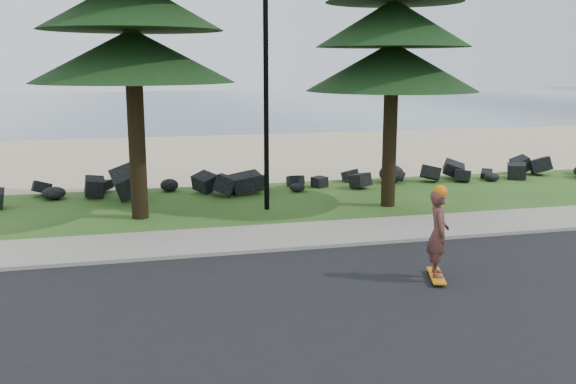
# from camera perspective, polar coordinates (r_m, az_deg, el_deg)

# --- Properties ---
(ground) EXTENTS (160.00, 160.00, 0.00)m
(ground) POSITION_cam_1_polar(r_m,az_deg,el_deg) (15.15, 0.64, -4.17)
(ground) COLOR #2A4A17
(ground) RESTS_ON ground
(road) EXTENTS (160.00, 7.00, 0.02)m
(road) POSITION_cam_1_polar(r_m,az_deg,el_deg) (11.07, 6.60, -10.21)
(road) COLOR black
(road) RESTS_ON ground
(kerb) EXTENTS (160.00, 0.20, 0.10)m
(kerb) POSITION_cam_1_polar(r_m,az_deg,el_deg) (14.30, 1.55, -4.92)
(kerb) COLOR gray
(kerb) RESTS_ON ground
(sidewalk) EXTENTS (160.00, 2.00, 0.08)m
(sidewalk) POSITION_cam_1_polar(r_m,az_deg,el_deg) (15.32, 0.45, -3.83)
(sidewalk) COLOR gray
(sidewalk) RESTS_ON ground
(beach_sand) EXTENTS (160.00, 15.00, 0.01)m
(beach_sand) POSITION_cam_1_polar(r_m,az_deg,el_deg) (29.14, -6.55, 3.36)
(beach_sand) COLOR beige
(beach_sand) RESTS_ON ground
(ocean) EXTENTS (160.00, 58.00, 0.01)m
(ocean) POSITION_cam_1_polar(r_m,az_deg,el_deg) (65.35, -10.77, 7.70)
(ocean) COLOR #334862
(ocean) RESTS_ON ground
(seawall_boulders) EXTENTS (60.00, 2.40, 1.10)m
(seawall_boulders) POSITION_cam_1_polar(r_m,az_deg,el_deg) (20.47, -3.30, -0.05)
(seawall_boulders) COLOR black
(seawall_boulders) RESTS_ON ground
(lamp_post) EXTENTS (0.25, 0.14, 8.14)m
(lamp_post) POSITION_cam_1_polar(r_m,az_deg,el_deg) (17.70, -1.98, 11.63)
(lamp_post) COLOR black
(lamp_post) RESTS_ON ground
(skateboarder) EXTENTS (0.56, 1.01, 1.84)m
(skateboarder) POSITION_cam_1_polar(r_m,az_deg,el_deg) (12.38, 13.22, -3.61)
(skateboarder) COLOR orange
(skateboarder) RESTS_ON ground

